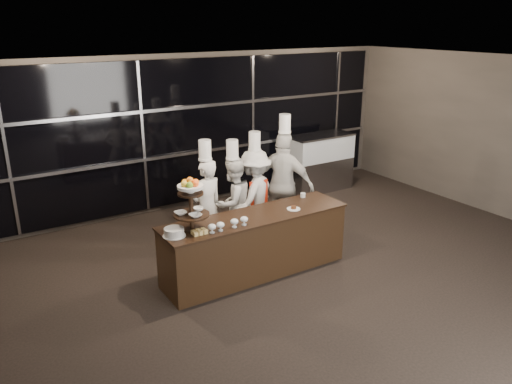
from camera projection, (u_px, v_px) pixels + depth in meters
room at (386, 205)px, 5.92m from camera, size 10.00×10.00×10.00m
window_wall at (201, 131)px, 9.86m from camera, size 8.60×0.10×2.80m
buffet_counter at (255, 244)px, 7.31m from camera, size 2.84×0.74×0.92m
display_stand at (191, 201)px, 6.52m from camera, size 0.48×0.48×0.74m
compotes at (228, 223)px, 6.67m from camera, size 0.60×0.11×0.12m
layer_cake at (174, 232)px, 6.46m from camera, size 0.30×0.30×0.11m
pastry_squares at (199, 232)px, 6.53m from camera, size 0.20×0.13×0.05m
small_plate at (294, 208)px, 7.39m from camera, size 0.20×0.20×0.05m
chef_cup at (303, 195)px, 7.88m from camera, size 0.08×0.08×0.07m
display_case at (320, 159)px, 10.91m from camera, size 1.45×0.63×1.24m
chef_a at (207, 206)px, 7.81m from camera, size 0.64×0.49×1.88m
chef_b at (233, 202)px, 8.13m from camera, size 0.86×0.75×1.80m
chef_c at (255, 195)px, 8.36m from camera, size 1.18×1.02×1.88m
chef_d at (284, 184)px, 8.49m from camera, size 0.96×1.14×2.13m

